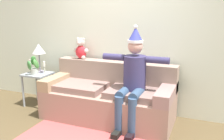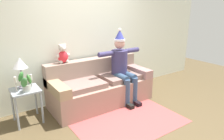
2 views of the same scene
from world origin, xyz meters
name	(u,v)px [view 2 (image 2 of 2)]	position (x,y,z in m)	size (l,w,h in m)	color
ground_plane	(130,123)	(0.00, 0.00, 0.00)	(10.00, 10.00, 0.00)	brown
back_wall	(86,36)	(0.00, 1.55, 1.35)	(7.00, 0.10, 2.70)	silver
couch	(100,86)	(0.00, 1.02, 0.36)	(2.11, 0.89, 0.91)	gray
person_seated	(122,65)	(0.45, 0.86, 0.80)	(1.02, 0.77, 1.55)	#37335E
teddy_bear	(63,54)	(-0.66, 1.30, 1.08)	(0.29, 0.17, 0.38)	red
side_table	(26,96)	(-1.47, 1.07, 0.50)	(0.46, 0.45, 0.62)	#929BA6
table_lamp	(20,64)	(-1.47, 1.16, 1.04)	(0.24, 0.24, 0.54)	gray
potted_plant	(26,83)	(-1.46, 0.97, 0.77)	(0.24, 0.28, 0.34)	#B0B7AE
candle_tall	(16,82)	(-1.60, 1.05, 0.78)	(0.04, 0.04, 0.26)	beige
candle_short	(31,79)	(-1.34, 1.11, 0.77)	(0.04, 0.04, 0.23)	beige
area_rug	(131,123)	(0.00, -0.02, 0.00)	(1.90, 1.15, 0.01)	#B94A49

